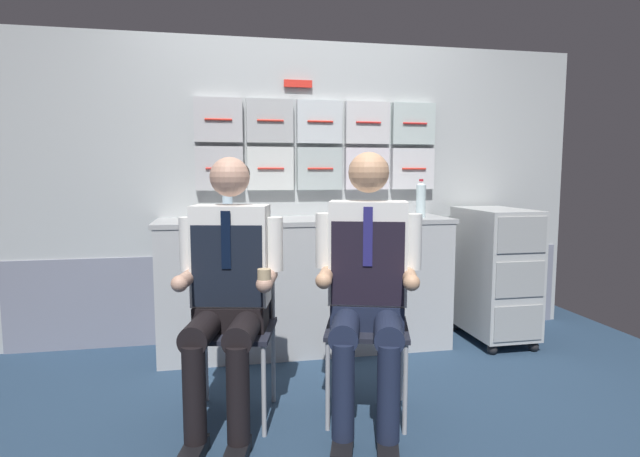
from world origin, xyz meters
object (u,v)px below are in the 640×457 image
(crew_member_right, at_px, (368,274))
(service_trolley, at_px, (494,271))
(crew_member_left, at_px, (228,279))
(folding_chair_right, at_px, (367,306))
(folding_chair_left, at_px, (235,308))
(espresso_cup_small, at_px, (197,215))
(water_bottle_tall, at_px, (421,199))

(crew_member_right, bearing_deg, service_trolley, 38.36)
(crew_member_left, height_order, crew_member_right, crew_member_right)
(service_trolley, xyz_separation_m, folding_chair_right, (-1.20, -0.83, 0.02))
(folding_chair_left, distance_m, espresso_cup_small, 1.00)
(folding_chair_left, bearing_deg, water_bottle_tall, 31.08)
(crew_member_right, distance_m, espresso_cup_small, 1.43)
(crew_member_right, bearing_deg, folding_chair_left, 157.96)
(crew_member_left, xyz_separation_m, water_bottle_tall, (1.35, 0.95, 0.31))
(folding_chair_left, distance_m, water_bottle_tall, 1.61)
(service_trolley, bearing_deg, folding_chair_left, -158.50)
(folding_chair_right, relative_size, crew_member_right, 0.65)
(service_trolley, distance_m, folding_chair_left, 2.00)
(service_trolley, height_order, water_bottle_tall, water_bottle_tall)
(crew_member_right, height_order, water_bottle_tall, crew_member_right)
(service_trolley, xyz_separation_m, crew_member_left, (-1.90, -0.89, 0.20))
(crew_member_left, distance_m, crew_member_right, 0.66)
(crew_member_right, xyz_separation_m, water_bottle_tall, (0.69, 1.04, 0.30))
(folding_chair_left, xyz_separation_m, water_bottle_tall, (1.31, 0.79, 0.50))
(crew_member_left, height_order, espresso_cup_small, crew_member_left)
(water_bottle_tall, bearing_deg, folding_chair_left, -148.92)
(crew_member_left, distance_m, espresso_cup_small, 1.08)
(crew_member_right, bearing_deg, folding_chair_right, 72.81)
(folding_chair_left, height_order, water_bottle_tall, water_bottle_tall)
(folding_chair_left, bearing_deg, espresso_cup_small, 103.60)
(water_bottle_tall, relative_size, espresso_cup_small, 4.49)
(crew_member_left, bearing_deg, water_bottle_tall, 35.09)
(crew_member_left, xyz_separation_m, folding_chair_right, (0.70, 0.06, -0.18))
(service_trolley, distance_m, folding_chair_right, 1.46)
(service_trolley, relative_size, crew_member_right, 0.73)
(water_bottle_tall, bearing_deg, service_trolley, -5.94)
(folding_chair_right, height_order, espresso_cup_small, espresso_cup_small)
(service_trolley, relative_size, espresso_cup_small, 16.12)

